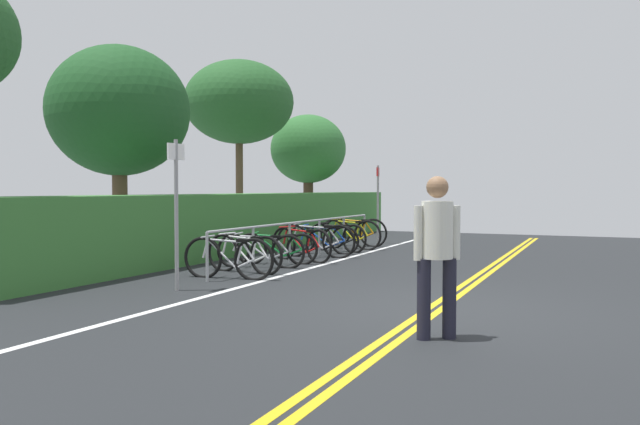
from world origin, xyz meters
TOP-DOWN VIEW (x-y plane):
  - ground_plane at (0.00, 0.00)m, footprint 28.15×11.05m
  - centre_line_yellow_inner at (0.00, -0.08)m, footprint 25.34×0.10m
  - centre_line_yellow_outer at (0.00, 0.08)m, footprint 25.34×0.10m
  - bike_lane_stripe_white at (0.00, 3.19)m, footprint 25.34×0.12m
  - bike_rack at (4.55, 3.99)m, footprint 7.57×0.05m
  - bicycle_0 at (1.23, 3.86)m, footprint 0.46×1.68m
  - bicycle_1 at (2.00, 4.01)m, footprint 0.46×1.70m
  - bicycle_2 at (2.78, 4.11)m, footprint 0.54×1.75m
  - bicycle_3 at (3.42, 4.10)m, footprint 0.64×1.64m
  - bicycle_4 at (4.11, 3.88)m, footprint 0.70×1.70m
  - bicycle_5 at (4.91, 3.90)m, footprint 0.46×1.82m
  - bicycle_6 at (5.69, 4.07)m, footprint 0.46×1.74m
  - bicycle_7 at (6.34, 3.97)m, footprint 0.55×1.68m
  - bicycle_8 at (7.06, 3.92)m, footprint 0.46×1.76m
  - bicycle_9 at (7.86, 4.09)m, footprint 0.46×1.78m
  - pedestrian at (-1.61, -0.40)m, footprint 0.32×0.42m
  - sign_post_near at (-0.15, 3.89)m, footprint 0.36×0.06m
  - sign_post_far at (8.81, 3.78)m, footprint 0.36×0.09m
  - hedge_backdrop at (6.05, 6.17)m, footprint 16.52×1.29m
  - tree_mid at (2.85, 7.62)m, footprint 3.02×3.02m
  - tree_far_right at (8.57, 8.08)m, footprint 3.28×3.28m
  - tree_extra at (11.86, 7.34)m, footprint 2.59×2.59m

SIDE VIEW (x-z plane):
  - ground_plane at x=0.00m, z-range -0.05..0.00m
  - centre_line_yellow_inner at x=0.00m, z-range 0.00..0.00m
  - centre_line_yellow_outer at x=0.00m, z-range 0.00..0.00m
  - bike_lane_stripe_white at x=0.00m, z-range 0.00..0.00m
  - bicycle_3 at x=3.42m, z-range -0.02..0.65m
  - bicycle_2 at x=2.78m, z-range -0.02..0.68m
  - bicycle_6 at x=5.69m, z-range -0.02..0.69m
  - bicycle_7 at x=6.34m, z-range -0.02..0.71m
  - bicycle_1 at x=2.00m, z-range -0.02..0.72m
  - bicycle_4 at x=4.11m, z-range -0.02..0.73m
  - bicycle_0 at x=1.23m, z-range -0.02..0.73m
  - bicycle_5 at x=4.91m, z-range -0.02..0.76m
  - bicycle_9 at x=7.86m, z-range -0.02..0.77m
  - bicycle_8 at x=7.06m, z-range -0.02..0.77m
  - bike_rack at x=4.55m, z-range 0.21..1.05m
  - hedge_backdrop at x=6.05m, z-range 0.00..1.40m
  - pedestrian at x=-1.61m, z-range 0.12..1.77m
  - sign_post_far at x=8.81m, z-range 0.23..2.40m
  - sign_post_near at x=-0.15m, z-range 0.23..2.49m
  - tree_extra at x=11.86m, z-range 0.84..4.90m
  - tree_mid at x=2.85m, z-range 0.88..5.48m
  - tree_far_right at x=8.57m, z-range 1.42..6.79m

